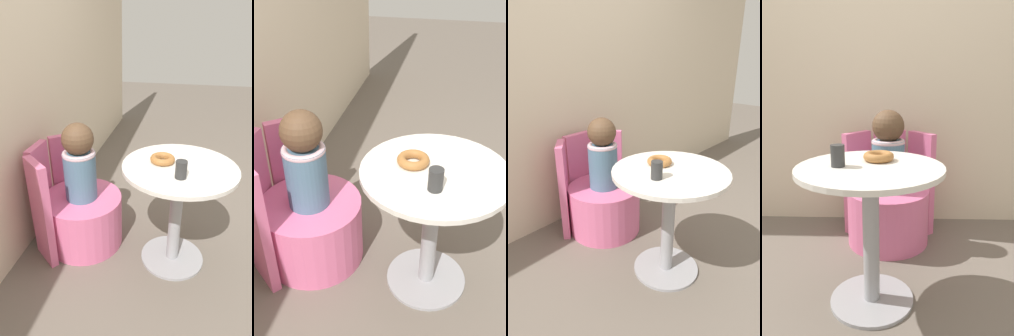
# 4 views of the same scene
# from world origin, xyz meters

# --- Properties ---
(ground_plane) EXTENTS (12.00, 12.00, 0.00)m
(ground_plane) POSITION_xyz_m (0.00, 0.00, 0.00)
(ground_plane) COLOR #665B51
(back_wall) EXTENTS (6.00, 0.06, 2.40)m
(back_wall) POSITION_xyz_m (0.00, 1.13, 1.20)
(back_wall) COLOR beige
(back_wall) RESTS_ON ground_plane
(round_table) EXTENTS (0.67, 0.67, 0.70)m
(round_table) POSITION_xyz_m (-0.01, 0.08, 0.50)
(round_table) COLOR #99999E
(round_table) RESTS_ON ground_plane
(tub_chair) EXTENTS (0.54, 0.54, 0.37)m
(tub_chair) POSITION_xyz_m (0.05, 0.72, 0.19)
(tub_chair) COLOR #DB6693
(tub_chair) RESTS_ON ground_plane
(booth_backrest) EXTENTS (0.64, 0.24, 0.72)m
(booth_backrest) POSITION_xyz_m (0.05, 0.95, 0.36)
(booth_backrest) COLOR #DB6693
(booth_backrest) RESTS_ON ground_plane
(child_figure) EXTENTS (0.22, 0.22, 0.52)m
(child_figure) POSITION_xyz_m (0.05, 0.72, 0.63)
(child_figure) COLOR slate
(child_figure) RESTS_ON tub_chair
(donut) EXTENTS (0.15, 0.15, 0.04)m
(donut) POSITION_xyz_m (0.02, 0.19, 0.72)
(donut) COLOR #9E6633
(donut) RESTS_ON round_table
(cup) EXTENTS (0.06, 0.06, 0.10)m
(cup) POSITION_xyz_m (-0.15, 0.07, 0.75)
(cup) COLOR #2D2D2D
(cup) RESTS_ON round_table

